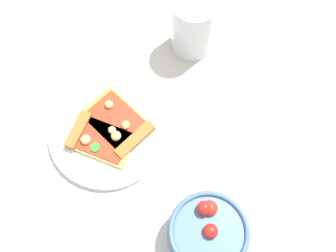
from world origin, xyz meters
The scene contains 6 objects.
ground_plane centered at (0.00, 0.00, 0.00)m, with size 2.40×2.40×0.00m, color beige.
plate centered at (-0.03, 0.01, 0.01)m, with size 0.22×0.22×0.01m, color white.
pizza_slice_near centered at (-0.01, 0.00, 0.02)m, with size 0.11×0.14×0.02m.
pizza_slice_far centered at (-0.05, 0.02, 0.02)m, with size 0.09×0.13×0.02m.
salad_bowl centered at (-0.09, -0.24, 0.04)m, with size 0.13×0.13×0.09m.
soda_glass centered at (0.22, -0.01, 0.06)m, with size 0.08×0.08×0.13m.
Camera 1 is at (-0.21, -0.24, 0.72)m, focal length 43.88 mm.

